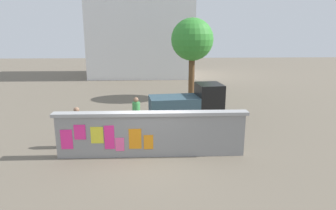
{
  "coord_description": "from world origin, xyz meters",
  "views": [
    {
      "loc": [
        0.18,
        -10.22,
        4.51
      ],
      "look_at": [
        0.7,
        2.34,
        1.31
      ],
      "focal_mm": 32.14,
      "sensor_mm": 36.0,
      "label": 1
    }
  ],
  "objects": [
    {
      "name": "ground",
      "position": [
        0.0,
        8.0,
        0.0
      ],
      "size": [
        60.0,
        60.0,
        0.0
      ],
      "primitive_type": "plane",
      "color": "#6B6051"
    },
    {
      "name": "poster_wall",
      "position": [
        -0.01,
        -0.0,
        0.85
      ],
      "size": [
        6.92,
        0.42,
        1.66
      ],
      "color": "gray",
      "rests_on": "ground"
    },
    {
      "name": "auto_rickshaw_truck",
      "position": [
        1.87,
        4.31,
        0.9
      ],
      "size": [
        3.75,
        1.91,
        1.85
      ],
      "color": "black",
      "rests_on": "ground"
    },
    {
      "name": "motorcycle",
      "position": [
        -2.32,
        2.66,
        0.46
      ],
      "size": [
        1.89,
        0.63,
        0.87
      ],
      "color": "black",
      "rests_on": "ground"
    },
    {
      "name": "bicycle_near",
      "position": [
        -1.15,
        1.16,
        0.36
      ],
      "size": [
        1.69,
        0.5,
        0.95
      ],
      "color": "black",
      "rests_on": "ground"
    },
    {
      "name": "person_walking",
      "position": [
        -0.69,
        2.55,
        0.99
      ],
      "size": [
        0.48,
        0.48,
        1.62
      ],
      "color": "#3F994C",
      "rests_on": "ground"
    },
    {
      "name": "person_bystander",
      "position": [
        -2.85,
        0.93,
        0.99
      ],
      "size": [
        0.45,
        0.45,
        1.62
      ],
      "color": "#D83F72",
      "rests_on": "ground"
    },
    {
      "name": "tree_roadside",
      "position": [
        2.53,
        9.33,
        3.8
      ],
      "size": [
        2.71,
        2.71,
        5.21
      ],
      "color": "brown",
      "rests_on": "ground"
    },
    {
      "name": "building_background",
      "position": [
        -1.14,
        19.88,
        4.4
      ],
      "size": [
        10.0,
        6.68,
        8.76
      ],
      "color": "silver",
      "rests_on": "ground"
    }
  ]
}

